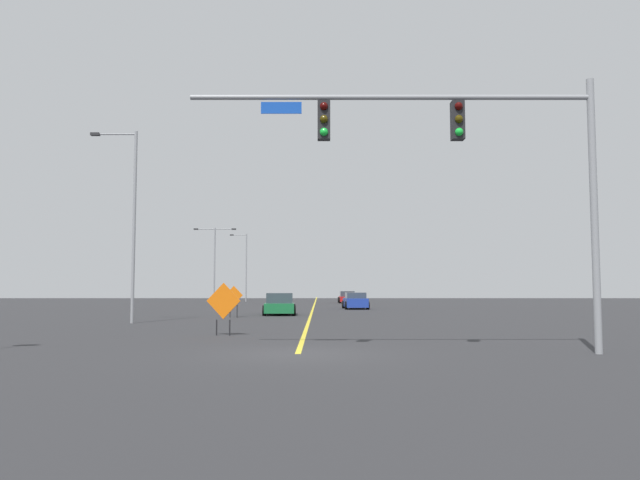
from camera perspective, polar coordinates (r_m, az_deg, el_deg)
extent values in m
plane|color=#2D2D30|center=(16.73, -1.94, -10.32)|extent=(172.67, 172.67, 0.00)
cube|color=yellow|center=(64.62, -0.43, -5.88)|extent=(0.16, 95.93, 0.01)
cylinder|color=gray|center=(18.28, 23.76, 2.16)|extent=(0.20, 0.20, 7.39)
cylinder|color=gray|center=(17.51, 6.52, 12.76)|extent=(10.84, 0.14, 0.14)
cube|color=black|center=(17.62, 12.48, 10.54)|extent=(0.34, 0.32, 1.05)
sphere|color=#3A0503|center=(17.56, 12.59, 11.79)|extent=(0.22, 0.22, 0.22)
sphere|color=#3C3106|center=(17.46, 12.60, 10.68)|extent=(0.22, 0.22, 0.22)
sphere|color=green|center=(17.38, 12.62, 9.57)|extent=(0.22, 0.22, 0.22)
cube|color=black|center=(17.23, 0.44, 10.79)|extent=(0.34, 0.32, 1.05)
sphere|color=#3A0503|center=(17.16, 0.45, 12.06)|extent=(0.22, 0.22, 0.22)
sphere|color=#3C3106|center=(17.06, 0.45, 10.94)|extent=(0.22, 0.22, 0.22)
sphere|color=green|center=(16.97, 0.45, 9.80)|extent=(0.22, 0.22, 0.22)
cube|color=#1447B7|center=(17.35, -3.45, 11.90)|extent=(1.10, 0.03, 0.32)
cylinder|color=gray|center=(64.48, -9.48, -2.35)|extent=(0.16, 0.16, 7.83)
cylinder|color=gray|center=(64.88, -10.28, 0.98)|extent=(1.93, 0.08, 0.08)
cube|color=#262628|center=(65.06, -11.11, 0.97)|extent=(0.44, 0.24, 0.14)
cylinder|color=gray|center=(64.56, -8.60, 0.98)|extent=(1.93, 0.08, 0.08)
cube|color=#262628|center=(64.42, -7.75, 0.98)|extent=(0.44, 0.24, 0.14)
cylinder|color=gray|center=(32.34, -16.46, 1.22)|extent=(0.16, 0.16, 9.55)
cylinder|color=gray|center=(33.40, -17.99, 9.13)|extent=(2.05, 0.08, 0.08)
cube|color=#262628|center=(33.72, -19.67, 9.04)|extent=(0.44, 0.24, 0.14)
cylinder|color=gray|center=(78.27, -6.63, -2.51)|extent=(0.16, 0.16, 8.41)
cylinder|color=gray|center=(78.61, -7.27, 0.45)|extent=(1.83, 0.08, 0.08)
cube|color=#262628|center=(78.74, -7.93, 0.45)|extent=(0.44, 0.24, 0.14)
cube|color=orange|center=(23.25, -8.68, -5.49)|extent=(1.29, 0.35, 1.32)
cylinder|color=black|center=(23.39, -9.29, -7.85)|extent=(0.05, 0.05, 0.58)
cylinder|color=black|center=(23.19, -8.11, -7.89)|extent=(0.05, 0.05, 0.58)
cube|color=orange|center=(37.00, -7.76, -5.00)|extent=(1.08, 0.24, 1.09)
cylinder|color=black|center=(37.09, -8.08, -6.43)|extent=(0.05, 0.05, 0.73)
cylinder|color=black|center=(36.95, -7.46, -6.44)|extent=(0.05, 0.05, 0.73)
cube|color=red|center=(71.25, 2.56, -5.38)|extent=(1.77, 4.57, 0.57)
cube|color=#333D47|center=(71.02, 2.57, -4.91)|extent=(1.58, 2.40, 0.60)
cylinder|color=black|center=(72.90, 3.18, -5.45)|extent=(0.22, 0.64, 0.64)
cylinder|color=black|center=(72.81, 1.81, -5.46)|extent=(0.22, 0.64, 0.64)
cylinder|color=black|center=(69.71, 3.35, -5.50)|extent=(0.22, 0.64, 0.64)
cylinder|color=black|center=(69.62, 1.91, -5.51)|extent=(0.22, 0.64, 0.64)
cube|color=#1E389E|center=(51.48, 3.32, -5.70)|extent=(1.89, 4.35, 0.71)
cube|color=#333D47|center=(51.26, 3.34, -5.05)|extent=(1.63, 2.22, 0.46)
cylinder|color=black|center=(53.07, 4.09, -5.87)|extent=(0.25, 0.65, 0.64)
cylinder|color=black|center=(52.91, 2.23, -5.88)|extent=(0.25, 0.65, 0.64)
cylinder|color=black|center=(50.09, 4.47, -5.95)|extent=(0.25, 0.65, 0.64)
cylinder|color=black|center=(49.92, 2.50, -5.97)|extent=(0.25, 0.65, 0.64)
cube|color=#196B38|center=(40.38, -3.61, -6.16)|extent=(2.03, 4.12, 0.59)
cube|color=#333D47|center=(40.56, -3.60, -5.28)|extent=(1.75, 2.20, 0.64)
cylinder|color=black|center=(39.00, -5.00, -6.41)|extent=(0.25, 0.65, 0.64)
cylinder|color=black|center=(38.97, -2.29, -6.43)|extent=(0.25, 0.65, 0.64)
cylinder|color=black|center=(41.82, -4.84, -6.27)|extent=(0.25, 0.65, 0.64)
cylinder|color=black|center=(41.79, -2.31, -6.29)|extent=(0.25, 0.65, 0.64)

